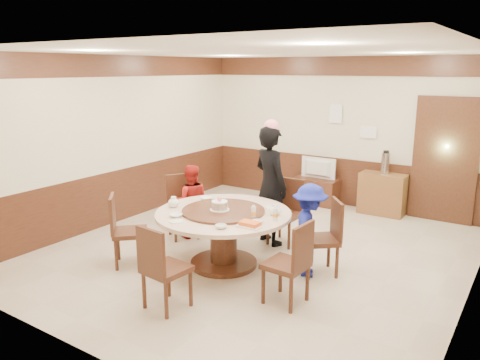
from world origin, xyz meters
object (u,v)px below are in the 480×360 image
Objects in this scene: person_standing at (271,185)px; shrimp_platter at (250,224)px; person_red at (191,201)px; tv_stand at (316,191)px; banquet_table at (223,227)px; person_blue at (309,230)px; side_cabinet at (382,194)px; thermos at (385,163)px; birthday_cake at (220,205)px; television at (317,168)px.

person_standing reaches higher than shrimp_platter.
tv_stand is (0.86, 2.80, -0.33)m from person_red.
banquet_table is 1.14m from person_standing.
shrimp_platter is at bearing 121.38° from person_blue.
side_cabinet is at bearing -88.96° from person_standing.
person_red is 3.57m from thermos.
birthday_cake is 0.32× the size of side_cabinet.
tv_stand is at bearing 92.83° from birthday_cake.
birthday_cake is at bearing -87.17° from tv_stand.
side_cabinet is at bearing 72.56° from banquet_table.
tv_stand is at bearing -178.66° from side_cabinet.
thermos reaches higher than side_cabinet.
television reaches higher than banquet_table.
banquet_table is 1.14m from person_blue.
tv_stand is (-0.17, 3.45, -0.59)m from birthday_cake.
banquet_table is at bearing -107.44° from side_cabinet.
thermos reaches higher than birthday_cake.
person_standing is 2.36m from television.
person_standing is at bearing -82.79° from tv_stand.
birthday_cake is 3.46m from television.
tv_stand is at bearing 93.38° from banquet_table.
person_blue is at bearing 113.27° from television.
side_cabinet is at bearing -166.02° from person_red.
thermos is (1.30, 0.03, 0.69)m from tv_stand.
shrimp_platter is 3.81m from television.
person_red is 3.04× the size of thermos.
television is (-0.29, 2.33, -0.19)m from person_standing.
banquet_table is at bearing -86.62° from tv_stand.
tv_stand is at bearing -59.03° from person_standing.
television is 1.32m from thermos.
banquet_table is 1.00× the size of person_standing.
television is (0.86, 2.80, 0.12)m from person_red.
person_standing is 6.92× the size of birthday_cake.
birthday_cake is (-0.03, -0.04, 0.31)m from banquet_table.
birthday_cake is at bearing 86.06° from person_blue.
television is (-0.20, 3.41, 0.17)m from banquet_table.
person_red is (-1.15, -0.47, -0.31)m from person_standing.
person_red is (-1.06, 0.62, 0.04)m from banquet_table.
person_blue is 1.41× the size of tv_stand.
thermos reaches higher than television.
tv_stand is at bearing -0.00° from television.
birthday_cake is (-1.10, -0.40, 0.24)m from person_blue.
shrimp_platter is at bearing -23.07° from birthday_cake.
banquet_table is at bearing 93.94° from television.
television is at bearing -1.25° from person_blue.
person_red is 3.55m from side_cabinet.
person_standing is (0.09, 1.08, 0.36)m from banquet_table.
television is at bearing 102.27° from shrimp_platter.
television is (-0.17, 3.45, -0.14)m from birthday_cake.
person_standing reaches higher than banquet_table.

